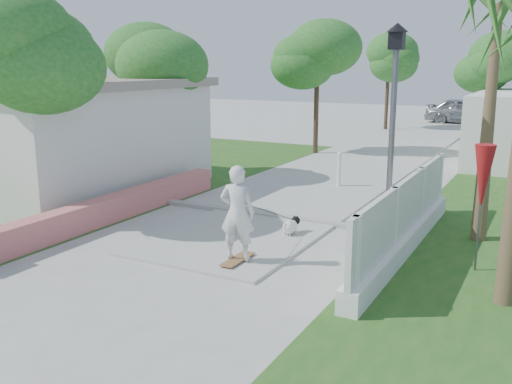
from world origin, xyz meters
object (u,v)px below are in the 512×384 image
Objects in this scene: bollard at (339,169)px; dog at (291,226)px; street_lamp at (392,126)px; patio_umbrella at (483,179)px; skateboarder at (254,211)px; parked_car at (466,111)px.

bollard is 5.23m from dog.
patio_umbrella is at bearing -27.76° from street_lamp.
street_lamp is 2.98m from dog.
bollard is (-2.70, 4.50, -1.84)m from street_lamp.
skateboarder is at bearing -89.39° from dog.
street_lamp is 25.45m from parked_car.
parked_car is at bearing 98.91° from dog.
dog is (0.19, 1.34, -0.62)m from skateboarder.
street_lamp reaches higher than bollard.
street_lamp is at bearing -170.58° from parked_car.
dog is 0.13× the size of parked_car.
parked_car is (-3.99, 26.32, -0.88)m from patio_umbrella.
dog is at bearing 174.93° from patio_umbrella.
patio_umbrella reaches higher than dog.
skateboarder is 4.31× the size of dog.
street_lamp is at bearing 27.57° from dog.
patio_umbrella is (4.60, -5.50, 1.10)m from bollard.
bollard is 1.72× the size of dog.
street_lamp is at bearing -151.26° from skateboarder.
patio_umbrella is 4.09m from dog.
patio_umbrella is 26.63m from parked_car.
street_lamp is 2.27m from patio_umbrella.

